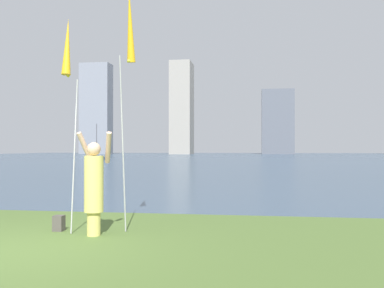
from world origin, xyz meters
The scene contains 9 objects.
ground centered at (0.00, 50.95, -0.06)m, with size 120.00×138.00×0.12m.
person centered at (0.89, 1.28, 0.90)m, with size 0.67×0.49×1.82m.
kite_flag_left centered at (0.44, 1.20, 3.20)m, with size 0.16×0.58×3.82m.
kite_flag_right centered at (1.35, 1.91, 3.76)m, with size 0.16×0.80×4.58m.
bag centered at (0.10, 1.59, 0.14)m, with size 0.18×0.18×0.29m.
sailboat_4 centered at (-16.31, 46.73, 0.30)m, with size 2.76×2.29×4.60m.
skyline_tower_0 centered at (-35.76, 97.59, 11.29)m, with size 7.38×4.39×22.58m.
skyline_tower_1 centered at (-13.67, 96.00, 10.99)m, with size 4.94×7.16×21.97m.
skyline_tower_2 centered at (9.09, 99.18, 7.72)m, with size 7.60×4.21×15.43m.
Camera 1 is at (3.69, -5.97, 1.54)m, focal length 40.44 mm.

